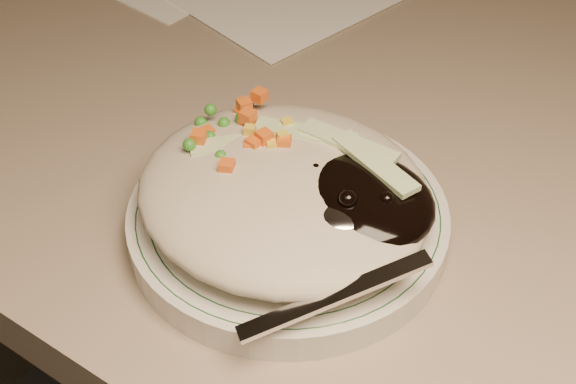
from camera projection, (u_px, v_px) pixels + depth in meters
The scene contains 4 objects.
desk at pixel (462, 291), 0.76m from camera, with size 1.40×0.70×0.74m.
plate at pixel (288, 221), 0.53m from camera, with size 0.21×0.21×0.02m, color silver.
plate_rim at pixel (288, 210), 0.53m from camera, with size 0.20×0.20×0.00m.
meal at pixel (293, 189), 0.51m from camera, with size 0.21×0.19×0.05m.
Camera 1 is at (0.15, 0.87, 1.12)m, focal length 50.00 mm.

